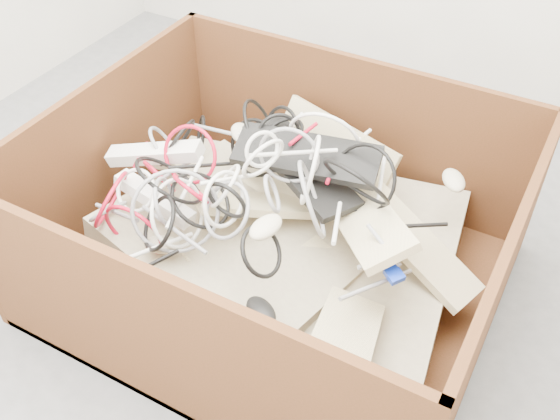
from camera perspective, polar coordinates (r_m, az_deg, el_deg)
The scene contains 8 objects.
ground at distance 2.11m, azimuth -4.53°, elevation -6.72°, with size 3.00×3.00×0.00m, color #535356.
cardboard_box at distance 2.02m, azimuth -0.76°, elevation -3.58°, with size 1.32×1.10×0.58m.
keyboard_pile at distance 1.94m, azimuth 2.19°, elevation -0.40°, with size 1.17×0.98×0.32m.
mice_scatter at distance 1.87m, azimuth -2.06°, elevation 0.44°, with size 0.99×0.79×0.21m.
power_strip_left at distance 2.07m, azimuth -11.04°, elevation 4.92°, with size 0.33×0.06×0.04m, color white.
power_strip_right at distance 1.94m, azimuth -11.02°, elevation 0.99°, with size 0.27×0.05×0.04m, color white.
vga_plug at distance 1.69m, azimuth 10.06°, elevation -5.66°, with size 0.04×0.04×0.02m, color #0B28AD.
cable_tangle at distance 1.89m, azimuth -4.01°, elevation 2.90°, with size 1.00×0.87×0.42m.
Camera 1 is at (0.82, -1.14, 1.58)m, focal length 41.43 mm.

